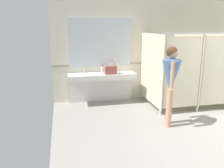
% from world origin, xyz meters
% --- Properties ---
extents(wall_back, '(7.64, 0.12, 2.88)m').
position_xyz_m(wall_back, '(0.00, 3.18, 1.44)').
color(wall_back, beige).
rests_on(wall_back, ground_plane).
extents(wall_back_tile_band, '(7.64, 0.01, 0.06)m').
position_xyz_m(wall_back_tile_band, '(0.00, 3.12, 1.05)').
color(wall_back_tile_band, '#9E937F').
rests_on(wall_back_tile_band, wall_back).
extents(vanity_counter, '(1.84, 0.54, 0.96)m').
position_xyz_m(vanity_counter, '(-2.49, 2.92, 0.62)').
color(vanity_counter, silver).
rests_on(vanity_counter, ground_plane).
extents(mirror_panel, '(1.74, 0.02, 1.33)m').
position_xyz_m(mirror_panel, '(-2.49, 3.11, 1.66)').
color(mirror_panel, silver).
rests_on(mirror_panel, wall_back).
extents(bathroom_stalls, '(3.04, 1.49, 1.96)m').
position_xyz_m(bathroom_stalls, '(0.23, 2.13, 1.03)').
color(bathroom_stalls, beige).
rests_on(bathroom_stalls, ground_plane).
extents(person_standing, '(0.52, 0.56, 1.71)m').
position_xyz_m(person_standing, '(-1.35, 1.08, 1.09)').
color(person_standing, tan).
rests_on(person_standing, ground_plane).
extents(handbag, '(0.32, 0.15, 0.38)m').
position_xyz_m(handbag, '(-2.28, 2.70, 0.97)').
color(handbag, '#934C42').
rests_on(handbag, vanity_counter).
extents(soap_dispenser, '(0.07, 0.07, 0.21)m').
position_xyz_m(soap_dispenser, '(-2.45, 3.00, 0.94)').
color(soap_dispenser, white).
rests_on(soap_dispenser, vanity_counter).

